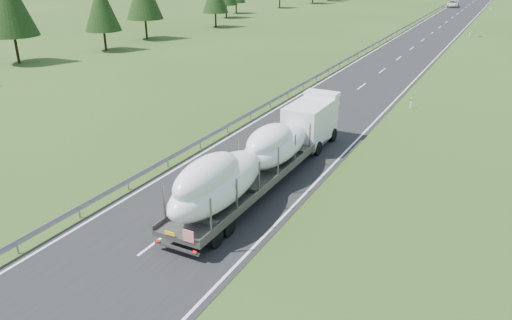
% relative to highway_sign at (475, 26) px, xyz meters
% --- Properties ---
extents(ground, '(400.00, 400.00, 0.00)m').
position_rel_highway_sign_xyz_m(ground, '(-7.20, -80.00, -1.81)').
color(ground, '#2A4517').
rests_on(ground, ground).
extents(road_surface, '(10.00, 400.00, 0.02)m').
position_rel_highway_sign_xyz_m(road_surface, '(-7.20, 20.00, -1.80)').
color(road_surface, black).
rests_on(road_surface, ground).
extents(guardrail, '(0.10, 400.00, 0.76)m').
position_rel_highway_sign_xyz_m(guardrail, '(-12.50, 19.94, -1.21)').
color(guardrail, slate).
rests_on(guardrail, ground).
extents(marker_posts, '(0.13, 350.08, 1.00)m').
position_rel_highway_sign_xyz_m(marker_posts, '(-0.70, 75.00, -1.27)').
color(marker_posts, silver).
rests_on(marker_posts, ground).
extents(highway_sign, '(0.08, 0.90, 2.60)m').
position_rel_highway_sign_xyz_m(highway_sign, '(0.00, 0.00, 0.00)').
color(highway_sign, slate).
rests_on(highway_sign, ground).
extents(boat_truck, '(2.92, 20.06, 4.09)m').
position_rel_highway_sign_xyz_m(boat_truck, '(-5.45, -71.70, 0.39)').
color(boat_truck, white).
rests_on(boat_truck, ground).
extents(distant_van, '(3.09, 6.32, 1.73)m').
position_rel_highway_sign_xyz_m(distant_van, '(-10.57, 53.92, -0.94)').
color(distant_van, silver).
rests_on(distant_van, ground).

